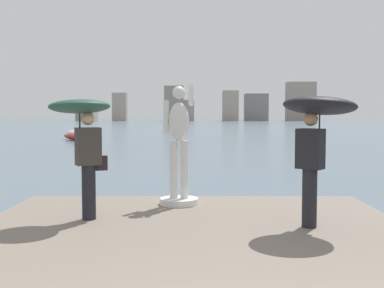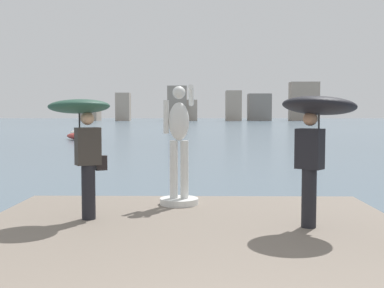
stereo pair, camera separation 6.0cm
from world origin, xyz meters
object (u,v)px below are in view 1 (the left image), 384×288
at_px(statue_white_figure, 179,154).
at_px(boat_rightward, 78,133).
at_px(onlooker_left, 83,126).
at_px(boat_mid, 79,137).
at_px(onlooker_right, 317,122).

distance_m(statue_white_figure, boat_rightward, 36.99).
bearing_deg(onlooker_left, boat_rightward, 103.99).
bearing_deg(statue_white_figure, boat_mid, 107.13).
distance_m(onlooker_left, onlooker_right, 3.63).
height_order(statue_white_figure, onlooker_left, statue_white_figure).
height_order(onlooker_left, boat_rightward, onlooker_left).
xyz_separation_m(boat_mid, boat_rightward, (-1.64, 6.23, -0.00)).
distance_m(onlooker_right, boat_rightward, 39.40).
relative_size(onlooker_left, boat_rightward, 0.40).
bearing_deg(statue_white_figure, onlooker_left, -138.68).
distance_m(statue_white_figure, boat_mid, 30.55).
height_order(onlooker_right, boat_mid, onlooker_right).
relative_size(statue_white_figure, onlooker_right, 1.12).
bearing_deg(statue_white_figure, boat_rightward, 106.71).
relative_size(onlooker_right, boat_mid, 0.48).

